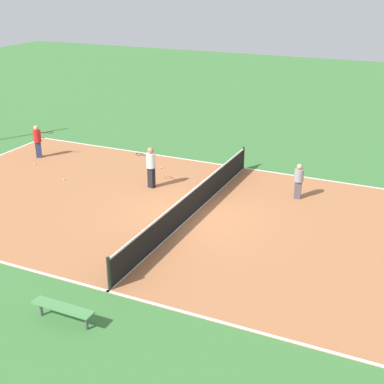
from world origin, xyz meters
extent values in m
plane|color=#3D7538|center=(0.00, 0.00, 0.00)|extent=(80.00, 80.00, 0.00)
cube|color=#AD6B42|center=(0.00, 0.00, 0.01)|extent=(11.03, 22.32, 0.02)
cube|color=white|center=(-5.46, 0.00, 0.02)|extent=(0.10, 22.32, 0.00)
cube|color=white|center=(5.46, 0.00, 0.02)|extent=(0.10, 22.32, 0.00)
cube|color=white|center=(0.00, 0.00, 0.02)|extent=(11.03, 0.10, 0.00)
cylinder|color=black|center=(-5.36, 0.00, 0.52)|extent=(0.10, 0.10, 0.99)
cylinder|color=black|center=(5.36, 0.00, 0.52)|extent=(0.10, 0.10, 0.99)
cube|color=black|center=(0.00, 0.00, 0.49)|extent=(10.73, 0.03, 0.94)
cube|color=white|center=(0.00, 0.00, 0.93)|extent=(10.73, 0.04, 0.06)
cube|color=#4C8C4C|center=(-7.07, 0.24, 0.43)|extent=(0.36, 1.68, 0.04)
cylinder|color=#4C4C51|center=(-7.07, -0.45, 0.21)|extent=(0.08, 0.08, 0.41)
cylinder|color=#4C4C51|center=(-7.07, 0.93, 0.21)|extent=(0.08, 0.08, 0.41)
cube|color=black|center=(1.73, 2.59, 0.44)|extent=(0.25, 0.29, 0.84)
cylinder|color=white|center=(1.73, 2.59, 1.16)|extent=(0.42, 0.42, 0.59)
sphere|color=#A87A56|center=(1.73, 2.59, 1.58)|extent=(0.25, 0.25, 0.25)
cylinder|color=#262626|center=(1.79, 2.90, 1.31)|extent=(0.08, 0.28, 0.03)
torus|color=black|center=(1.84, 3.18, 1.31)|extent=(0.36, 0.36, 0.02)
cube|color=#4C4C51|center=(3.09, -3.03, 0.37)|extent=(0.23, 0.28, 0.69)
cylinder|color=gray|center=(3.09, -3.03, 0.96)|extent=(0.40, 0.40, 0.48)
sphere|color=tan|center=(3.09, -3.03, 1.30)|extent=(0.21, 0.21, 0.21)
cube|color=navy|center=(2.86, 9.21, 0.40)|extent=(0.31, 0.32, 0.76)
cylinder|color=red|center=(2.86, 9.21, 1.05)|extent=(0.50, 0.50, 0.53)
sphere|color=tan|center=(2.86, 9.21, 1.44)|extent=(0.23, 0.23, 0.23)
cylinder|color=#262626|center=(3.05, 8.96, 1.19)|extent=(0.19, 0.24, 0.03)
torus|color=black|center=(3.22, 8.74, 1.19)|extent=(0.43, 0.43, 0.02)
sphere|color=#CCE033|center=(0.90, 6.30, 0.06)|extent=(0.07, 0.07, 0.07)
sphere|color=#CCE033|center=(3.83, 3.28, 0.06)|extent=(0.07, 0.07, 0.07)
sphere|color=#CCE033|center=(1.89, 8.68, 0.06)|extent=(0.07, 0.07, 0.07)
camera|label=1|loc=(-15.76, -7.27, 8.03)|focal=50.00mm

